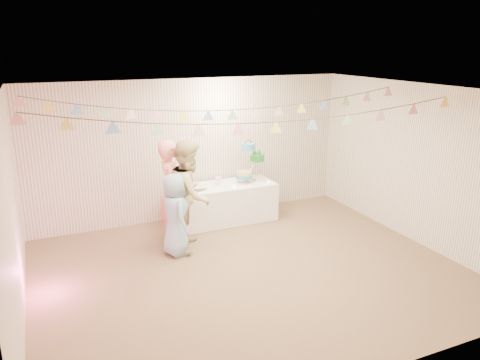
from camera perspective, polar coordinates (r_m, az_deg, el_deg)
name	(u,v)px	position (r m, az deg, el deg)	size (l,w,h in m)	color
floor	(250,271)	(6.95, 1.18, -11.05)	(6.00, 6.00, 0.00)	brown
ceiling	(251,91)	(6.20, 1.32, 10.80)	(6.00, 6.00, 0.00)	white
back_wall	(193,150)	(8.71, -5.74, 3.69)	(6.00, 6.00, 0.00)	white
front_wall	(366,260)	(4.47, 15.11, -9.43)	(6.00, 6.00, 0.00)	white
left_wall	(10,218)	(5.91, -26.21, -4.16)	(5.00, 5.00, 0.00)	white
right_wall	(417,164)	(8.15, 20.74, 1.81)	(5.00, 5.00, 0.00)	white
table	(224,203)	(8.67, -1.91, -2.81)	(1.87, 0.75, 0.70)	white
cake_stand	(250,159)	(8.71, 1.27, 2.61)	(0.68, 0.40, 0.76)	silver
cake_bottom	(244,176)	(8.67, 0.53, 0.55)	(0.31, 0.31, 0.15)	#2998C3
cake_middle	(257,158)	(8.87, 2.08, 2.71)	(0.27, 0.27, 0.22)	#1C8423
cake_top_tier	(248,146)	(8.60, 1.01, 4.13)	(0.25, 0.25, 0.19)	#3F97C9
platter	(198,186)	(8.33, -5.16, -0.73)	(0.35, 0.35, 0.02)	white
posy	(218,178)	(8.54, -2.68, 0.25)	(0.14, 0.14, 0.16)	white
person_adult_a	(172,193)	(7.65, -8.30, -1.52)	(0.64, 0.42, 1.75)	#F18D7E
person_adult_b	(190,195)	(7.47, -6.16, -1.77)	(0.86, 0.67, 1.77)	tan
person_child	(175,214)	(7.31, -7.91, -4.17)	(0.64, 0.42, 1.31)	#8EB1C9
bunting_back	(220,101)	(7.23, -2.45, 9.60)	(5.60, 1.10, 0.40)	pink
bunting_front	(257,115)	(6.05, 2.11, 7.98)	(5.60, 0.90, 0.36)	#72A5E5
tealight_0	(185,192)	(8.17, -6.75, -1.43)	(0.04, 0.04, 0.03)	#FFD88C
tealight_1	(203,184)	(8.60, -4.55, -0.45)	(0.04, 0.04, 0.03)	#FFD88C
tealight_2	(234,187)	(8.40, -0.74, -0.82)	(0.04, 0.04, 0.03)	#FFD88C
tealight_3	(237,179)	(8.88, -0.38, 0.15)	(0.04, 0.04, 0.03)	#FFD88C
tealight_4	(269,181)	(8.73, 3.50, -0.18)	(0.04, 0.04, 0.03)	#FFD88C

